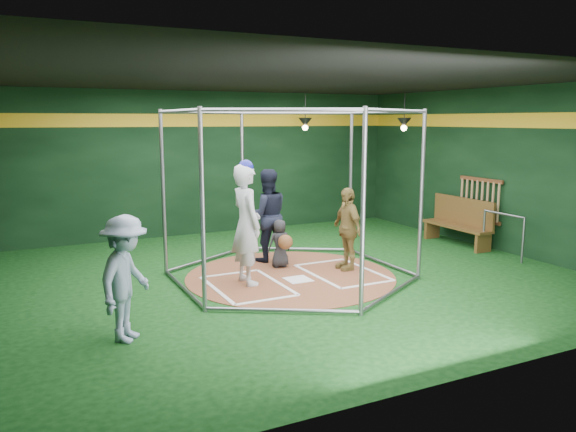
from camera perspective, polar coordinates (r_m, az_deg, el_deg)
name	(u,v)px	position (r m, az deg, el deg)	size (l,w,h in m)	color
room_shell	(290,180)	(9.94, 0.24, 3.64)	(10.10, 9.10, 3.53)	black
clay_disc	(290,276)	(10.27, 0.25, -6.11)	(3.80, 3.80, 0.01)	brown
home_plate	(298,279)	(10.01, 1.02, -6.47)	(0.43, 0.43, 0.01)	white
batter_box_left	(247,286)	(9.67, -4.17, -7.08)	(1.17, 1.77, 0.01)	white
batter_box_right	(342,272)	(10.50, 5.53, -5.73)	(1.17, 1.77, 0.01)	white
batting_cage	(290,195)	(9.97, 0.25, 2.18)	(4.05, 4.67, 3.00)	gray
bat_rack	(479,200)	(13.25, 18.88, 1.58)	(0.07, 1.25, 0.98)	brown
pendant_lamp_near	(305,123)	(14.09, 1.76, 9.45)	(0.34, 0.34, 0.90)	black
pendant_lamp_far	(404,123)	(13.72, 11.71, 9.25)	(0.34, 0.34, 0.90)	black
batter_figure	(246,223)	(9.61, -4.24, -0.73)	(0.52, 0.77, 2.14)	silver
visitor_leopard	(347,229)	(10.62, 6.03, -1.28)	(0.91, 0.38, 1.56)	#AE934A
catcher_figure	(281,243)	(10.73, -0.76, -2.77)	(0.46, 0.55, 0.93)	black
umpire	(267,215)	(11.18, -2.18, 0.07)	(0.90, 0.70, 1.85)	black
bystander_blue	(126,279)	(7.47, -16.16, -6.13)	(1.06, 0.61, 1.64)	#8CA0B9
dugout_bench	(460,221)	(13.32, 17.04, -0.47)	(0.43, 1.84, 1.07)	brown
steel_railing	(503,228)	(12.32, 21.02, -1.14)	(0.05, 1.08, 0.93)	slate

